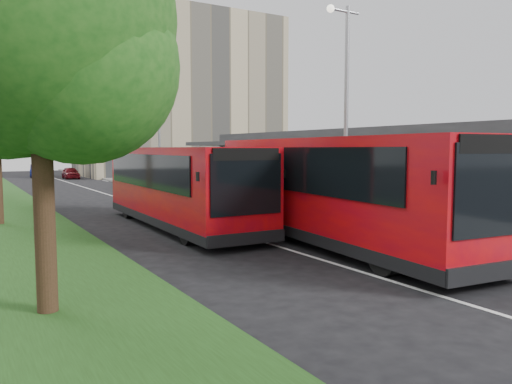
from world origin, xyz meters
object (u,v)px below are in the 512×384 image
bus_main (336,190)px  litter_bin (272,193)px  tree_near (36,35)px  car_near (71,173)px  car_far (38,171)px  bollard (193,184)px  lamp_post_near (345,101)px  bus_second (180,187)px  lamp_post_far (158,124)px

bus_main → litter_bin: 10.98m
tree_near → car_near: size_ratio=2.22×
car_far → car_near: bearing=-53.9°
bollard → car_far: 25.71m
lamp_post_near → litter_bin: size_ratio=7.97×
bus_second → car_far: (0.01, 38.66, -0.88)m
lamp_post_near → bus_main: size_ratio=0.68×
lamp_post_near → bus_main: bearing=-134.6°
lamp_post_near → car_far: lamp_post_near is taller
lamp_post_near → bus_second: lamp_post_near is taller
lamp_post_far → bus_second: (-5.22, -16.76, -3.17)m
bus_second → tree_near: bearing=-124.4°
lamp_post_far → bollard: (1.33, -2.97, -4.13)m
bus_second → car_far: 38.67m
bus_main → car_far: size_ratio=2.91×
lamp_post_near → car_far: size_ratio=1.97×
tree_near → bollard: size_ratio=8.58×
tree_near → lamp_post_far: bearing=66.0°
lamp_post_near → car_far: bearing=97.1°
tree_near → bollard: (12.46, 21.98, -4.30)m
bus_main → bus_second: bearing=122.2°
lamp_post_near → bus_main: 4.54m
tree_near → bus_second: size_ratio=0.71×
litter_bin → car_near: 29.88m
car_far → litter_bin: bearing=-69.3°
tree_near → bollard: 25.63m
lamp_post_near → lamp_post_far: size_ratio=1.00×
bollard → lamp_post_far: bearing=114.1°
lamp_post_near → car_far: 42.41m
lamp_post_far → bus_second: lamp_post_far is taller
lamp_post_far → car_far: (-5.22, 21.89, -4.05)m
bus_main → bollard: bus_main is taller
lamp_post_near → bollard: 17.58m
bus_main → car_near: (-0.48, 39.65, -1.10)m
lamp_post_near → car_near: 37.58m
bollard → car_near: size_ratio=0.26×
litter_bin → bollard: litter_bin is taller
lamp_post_far → car_near: bearing=99.4°
car_far → tree_near: bearing=-88.0°
litter_bin → lamp_post_far: bearing=98.1°
tree_near → bus_main: tree_near is taller
bus_main → car_near: 39.66m
tree_near → litter_bin: tree_near is taller
lamp_post_near → bus_second: size_ratio=0.75×
bus_main → bus_second: size_ratio=1.10×
lamp_post_near → bus_main: (-2.37, -2.41, -3.03)m
tree_near → litter_bin: 18.55m
tree_near → bus_second: 10.63m
lamp_post_far → lamp_post_near: bearing=-90.0°
lamp_post_far → litter_bin: (1.75, -12.29, -4.07)m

